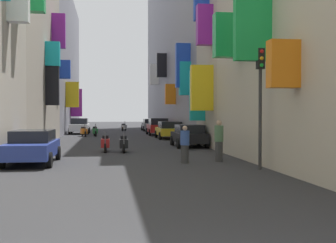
# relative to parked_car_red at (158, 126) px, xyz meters

# --- Properties ---
(ground_plane) EXTENTS (140.00, 140.00, 0.00)m
(ground_plane) POSITION_rel_parked_car_red_xyz_m (-3.78, -6.61, -0.82)
(ground_plane) COLOR #2D2D30
(building_left_mid_b) EXTENTS (7.00, 15.34, 16.17)m
(building_left_mid_b) POSITION_rel_parked_car_red_xyz_m (-11.77, -10.25, 7.26)
(building_left_mid_b) COLOR #9E9384
(building_left_mid_b) RESTS_ON ground
(building_left_mid_c) EXTENTS (7.26, 25.97, 15.62)m
(building_left_mid_c) POSITION_rel_parked_car_red_xyz_m (-11.78, 10.39, 6.98)
(building_left_mid_c) COLOR gray
(building_left_mid_c) RESTS_ON ground
(building_right_mid_a) EXTENTS (7.26, 5.49, 15.97)m
(building_right_mid_a) POSITION_rel_parked_car_red_xyz_m (4.18, -14.82, 7.14)
(building_right_mid_a) COLOR #B2A899
(building_right_mid_a) RESTS_ON ground
(building_right_mid_b) EXTENTS (7.04, 35.45, 20.64)m
(building_right_mid_b) POSITION_rel_parked_car_red_xyz_m (4.21, 5.65, 9.49)
(building_right_mid_b) COLOR gray
(building_right_mid_b) RESTS_ON ground
(parked_car_red) EXTENTS (1.99, 4.31, 1.59)m
(parked_car_red) POSITION_rel_parked_car_red_xyz_m (0.00, 0.00, 0.00)
(parked_car_red) COLOR #B21E1E
(parked_car_red) RESTS_ON ground
(parked_car_white) EXTENTS (1.96, 4.17, 1.55)m
(parked_car_white) POSITION_rel_parked_car_red_xyz_m (-7.49, 3.38, -0.02)
(parked_car_white) COLOR white
(parked_car_white) RESTS_ON ground
(parked_car_grey) EXTENTS (1.92, 4.39, 1.39)m
(parked_car_grey) POSITION_rel_parked_car_red_xyz_m (0.22, 9.54, -0.08)
(parked_car_grey) COLOR slate
(parked_car_grey) RESTS_ON ground
(parked_car_blue) EXTENTS (1.90, 4.38, 1.37)m
(parked_car_blue) POSITION_rel_parked_car_red_xyz_m (-7.74, -22.40, -0.09)
(parked_car_blue) COLOR navy
(parked_car_blue) RESTS_ON ground
(parked_car_yellow) EXTENTS (2.03, 4.38, 1.39)m
(parked_car_yellow) POSITION_rel_parked_car_red_xyz_m (0.24, -6.00, -0.08)
(parked_car_yellow) COLOR gold
(parked_car_yellow) RESTS_ON ground
(parked_car_black) EXTENTS (1.89, 3.93, 1.36)m
(parked_car_black) POSITION_rel_parked_car_red_xyz_m (0.25, -14.49, -0.10)
(parked_car_black) COLOR black
(parked_car_black) RESTS_ON ground
(scooter_white) EXTENTS (0.73, 1.93, 1.13)m
(scooter_white) POSITION_rel_parked_car_red_xyz_m (-2.85, 9.76, -0.36)
(scooter_white) COLOR silver
(scooter_white) RESTS_ON ground
(scooter_green) EXTENTS (0.57, 1.98, 1.13)m
(scooter_green) POSITION_rel_parked_car_red_xyz_m (-5.84, -1.20, -0.36)
(scooter_green) COLOR #287F3D
(scooter_green) RESTS_ON ground
(scooter_orange) EXTENTS (0.68, 1.82, 1.13)m
(scooter_orange) POSITION_rel_parked_car_red_xyz_m (-6.80, -1.59, -0.36)
(scooter_orange) COLOR orange
(scooter_orange) RESTS_ON ground
(scooter_red) EXTENTS (0.46, 1.84, 1.13)m
(scooter_red) POSITION_rel_parked_car_red_xyz_m (-4.83, -17.19, -0.36)
(scooter_red) COLOR red
(scooter_red) RESTS_ON ground
(scooter_black) EXTENTS (0.45, 1.85, 1.13)m
(scooter_black) POSITION_rel_parked_car_red_xyz_m (-3.87, -17.66, -0.36)
(scooter_black) COLOR black
(scooter_black) RESTS_ON ground
(pedestrian_crossing) EXTENTS (0.49, 0.49, 1.55)m
(pedestrian_crossing) POSITION_rel_parked_car_red_xyz_m (-1.55, -23.09, -0.06)
(pedestrian_crossing) COLOR #343434
(pedestrian_crossing) RESTS_ON ground
(pedestrian_near_left) EXTENTS (0.45, 0.45, 1.77)m
(pedestrian_near_left) POSITION_rel_parked_car_red_xyz_m (-0.02, -22.76, 0.07)
(pedestrian_near_left) COLOR #353535
(pedestrian_near_left) RESTS_ON ground
(traffic_light_near_corner) EXTENTS (0.26, 0.34, 4.43)m
(traffic_light_near_corner) POSITION_rel_parked_car_red_xyz_m (0.82, -25.47, 2.18)
(traffic_light_near_corner) COLOR #2D2D2D
(traffic_light_near_corner) RESTS_ON ground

